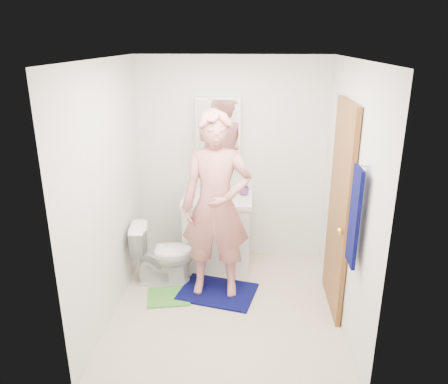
# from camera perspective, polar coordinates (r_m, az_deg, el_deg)

# --- Properties ---
(floor) EXTENTS (2.20, 2.40, 0.02)m
(floor) POSITION_cam_1_polar(r_m,az_deg,el_deg) (4.55, 0.25, -14.98)
(floor) COLOR beige
(floor) RESTS_ON ground
(ceiling) EXTENTS (2.20, 2.40, 0.02)m
(ceiling) POSITION_cam_1_polar(r_m,az_deg,el_deg) (3.76, 0.30, 17.14)
(ceiling) COLOR white
(ceiling) RESTS_ON ground
(wall_back) EXTENTS (2.20, 0.02, 2.40)m
(wall_back) POSITION_cam_1_polar(r_m,az_deg,el_deg) (5.15, 1.02, 4.09)
(wall_back) COLOR silver
(wall_back) RESTS_ON ground
(wall_front) EXTENTS (2.20, 0.02, 2.40)m
(wall_front) POSITION_cam_1_polar(r_m,az_deg,el_deg) (2.89, -1.07, -8.68)
(wall_front) COLOR silver
(wall_front) RESTS_ON ground
(wall_left) EXTENTS (0.02, 2.40, 2.40)m
(wall_left) POSITION_cam_1_polar(r_m,az_deg,el_deg) (4.20, -15.03, -0.17)
(wall_left) COLOR silver
(wall_left) RESTS_ON ground
(wall_right) EXTENTS (0.02, 2.40, 2.40)m
(wall_right) POSITION_cam_1_polar(r_m,az_deg,el_deg) (4.09, 16.00, -0.79)
(wall_right) COLOR silver
(wall_right) RESTS_ON ground
(vanity_cabinet) EXTENTS (0.75, 0.55, 0.80)m
(vanity_cabinet) POSITION_cam_1_polar(r_m,az_deg,el_deg) (5.15, -0.85, -5.38)
(vanity_cabinet) COLOR white
(vanity_cabinet) RESTS_ON floor
(countertop) EXTENTS (0.79, 0.59, 0.05)m
(countertop) POSITION_cam_1_polar(r_m,az_deg,el_deg) (4.99, -0.87, -0.94)
(countertop) COLOR white
(countertop) RESTS_ON vanity_cabinet
(sink_basin) EXTENTS (0.40, 0.40, 0.03)m
(sink_basin) POSITION_cam_1_polar(r_m,az_deg,el_deg) (4.98, -0.87, -0.78)
(sink_basin) COLOR white
(sink_basin) RESTS_ON countertop
(faucet) EXTENTS (0.03, 0.03, 0.12)m
(faucet) POSITION_cam_1_polar(r_m,az_deg,el_deg) (5.13, -0.73, 0.65)
(faucet) COLOR silver
(faucet) RESTS_ON countertop
(medicine_cabinet) EXTENTS (0.50, 0.12, 0.70)m
(medicine_cabinet) POSITION_cam_1_polar(r_m,az_deg,el_deg) (4.99, -0.73, 8.33)
(medicine_cabinet) COLOR white
(medicine_cabinet) RESTS_ON wall_back
(mirror_panel) EXTENTS (0.46, 0.01, 0.66)m
(mirror_panel) POSITION_cam_1_polar(r_m,az_deg,el_deg) (4.93, -0.78, 8.20)
(mirror_panel) COLOR white
(mirror_panel) RESTS_ON wall_back
(door) EXTENTS (0.05, 0.80, 2.05)m
(door) POSITION_cam_1_polar(r_m,az_deg,el_deg) (4.28, 14.79, -2.29)
(door) COLOR brown
(door) RESTS_ON ground
(door_knob) EXTENTS (0.07, 0.07, 0.07)m
(door_knob) POSITION_cam_1_polar(r_m,az_deg,el_deg) (4.01, 14.98, -4.97)
(door_knob) COLOR gold
(door_knob) RESTS_ON door
(towel) EXTENTS (0.03, 0.24, 0.80)m
(towel) POSITION_cam_1_polar(r_m,az_deg,el_deg) (3.53, 16.68, -3.19)
(towel) COLOR #070945
(towel) RESTS_ON wall_right
(towel_hook) EXTENTS (0.06, 0.02, 0.02)m
(towel_hook) POSITION_cam_1_polar(r_m,az_deg,el_deg) (3.41, 18.01, 3.34)
(towel_hook) COLOR silver
(towel_hook) RESTS_ON wall_right
(toilet) EXTENTS (0.70, 0.44, 0.68)m
(toilet) POSITION_cam_1_polar(r_m,az_deg,el_deg) (4.86, -7.93, -7.94)
(toilet) COLOR white
(toilet) RESTS_ON floor
(bath_mat) EXTENTS (0.89, 0.72, 0.02)m
(bath_mat) POSITION_cam_1_polar(r_m,az_deg,el_deg) (4.76, -0.87, -12.93)
(bath_mat) COLOR #070945
(bath_mat) RESTS_ON floor
(green_rug) EXTENTS (0.50, 0.44, 0.02)m
(green_rug) POSITION_cam_1_polar(r_m,az_deg,el_deg) (4.72, -7.23, -13.42)
(green_rug) COLOR green
(green_rug) RESTS_ON floor
(soap_dispenser) EXTENTS (0.09, 0.09, 0.17)m
(soap_dispenser) POSITION_cam_1_polar(r_m,az_deg,el_deg) (4.93, -4.40, 0.13)
(soap_dispenser) COLOR #AA4F58
(soap_dispenser) RESTS_ON countertop
(toothbrush_cup) EXTENTS (0.13, 0.13, 0.10)m
(toothbrush_cup) POSITION_cam_1_polar(r_m,az_deg,el_deg) (5.05, 2.59, 0.18)
(toothbrush_cup) COLOR #783F8C
(toothbrush_cup) RESTS_ON countertop
(man) EXTENTS (0.71, 0.48, 1.92)m
(man) POSITION_cam_1_polar(r_m,az_deg,el_deg) (4.35, -1.03, -1.89)
(man) COLOR #C2736D
(man) RESTS_ON bath_mat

